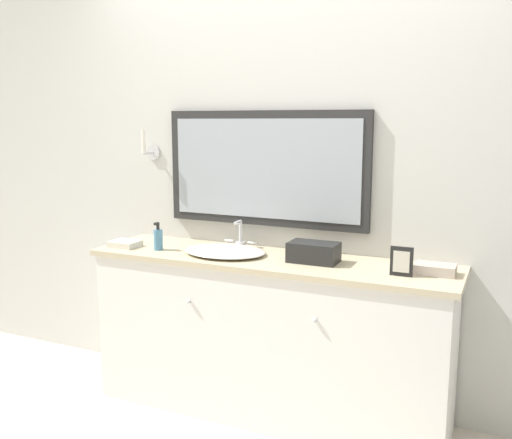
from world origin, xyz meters
TOP-DOWN VIEW (x-y plane):
  - ground_plane at (0.00, 0.00)m, footprint 14.00×14.00m
  - wall_back at (-0.00, 0.56)m, footprint 8.00×0.18m
  - vanity_counter at (0.00, 0.28)m, footprint 1.97×0.51m
  - sink_basin at (-0.25, 0.27)m, footprint 0.46×0.40m
  - soap_bottle at (-0.64, 0.20)m, footprint 0.05×0.05m
  - appliance_box at (0.25, 0.29)m, footprint 0.25×0.15m
  - picture_frame at (0.71, 0.21)m, footprint 0.10×0.01m
  - hand_towel_near_sink at (-0.86, 0.19)m, footprint 0.16×0.13m
  - hand_towel_far_corner at (0.85, 0.31)m, footprint 0.19×0.12m

SIDE VIEW (x-z plane):
  - ground_plane at x=0.00m, z-range 0.00..0.00m
  - vanity_counter at x=0.00m, z-range 0.00..0.88m
  - hand_towel_near_sink at x=-0.86m, z-range 0.87..0.91m
  - sink_basin at x=-0.25m, z-range 0.81..0.97m
  - hand_towel_far_corner at x=0.85m, z-range 0.87..0.92m
  - appliance_box at x=0.25m, z-range 0.87..0.98m
  - soap_bottle at x=-0.64m, z-range 0.86..1.02m
  - picture_frame at x=0.71m, z-range 0.87..1.01m
  - wall_back at x=0.00m, z-range 0.00..2.55m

